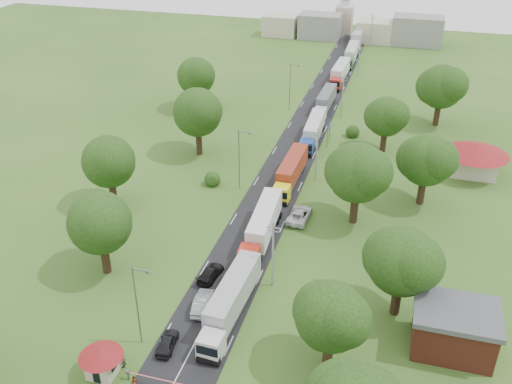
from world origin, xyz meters
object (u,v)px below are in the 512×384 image
(boom_barrier, at_px, (157,379))
(pedestrian_near, at_px, (135,384))
(car_lane_front, at_px, (167,343))
(info_sign, at_px, (329,130))
(car_lane_mid, at_px, (203,303))
(truck_0, at_px, (230,301))
(guard_booth, at_px, (101,358))

(boom_barrier, xyz_separation_m, pedestrian_near, (-1.84, -1.09, -0.00))
(car_lane_front, height_order, pedestrian_near, pedestrian_near)
(info_sign, bearing_deg, car_lane_mid, -97.44)
(car_lane_mid, bearing_deg, car_lane_front, 70.67)
(boom_barrier, height_order, truck_0, truck_0)
(truck_0, bearing_deg, car_lane_front, -127.36)
(truck_0, relative_size, car_lane_mid, 2.97)
(info_sign, bearing_deg, guard_booth, -101.68)
(info_sign, bearing_deg, car_lane_front, -98.00)
(info_sign, relative_size, pedestrian_near, 2.30)
(guard_booth, distance_m, truck_0, 14.90)
(car_lane_front, xyz_separation_m, car_lane_mid, (1.43, 6.80, 0.12))
(info_sign, xyz_separation_m, truck_0, (-2.83, -48.58, -0.81))
(guard_booth, height_order, info_sign, info_sign)
(guard_booth, bearing_deg, car_lane_front, 46.95)
(boom_barrier, bearing_deg, car_lane_mid, 88.74)
(info_sign, relative_size, truck_0, 0.27)
(car_lane_mid, bearing_deg, truck_0, 166.30)
(truck_0, height_order, pedestrian_near, truck_0)
(boom_barrier, relative_size, car_lane_mid, 1.83)
(boom_barrier, bearing_deg, car_lane_front, 103.16)
(boom_barrier, bearing_deg, guard_booth, -179.99)
(truck_0, bearing_deg, guard_booth, -129.97)
(boom_barrier, xyz_separation_m, truck_0, (3.73, 11.42, 1.30))
(pedestrian_near, bearing_deg, car_lane_front, 51.95)
(pedestrian_near, bearing_deg, info_sign, 50.43)
(guard_booth, bearing_deg, pedestrian_near, -15.23)
(truck_0, bearing_deg, car_lane_mid, 173.75)
(guard_booth, height_order, car_lane_mid, guard_booth)
(car_lane_mid, distance_m, pedestrian_near, 13.06)
(guard_booth, height_order, car_lane_front, guard_booth)
(boom_barrier, height_order, guard_booth, guard_booth)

